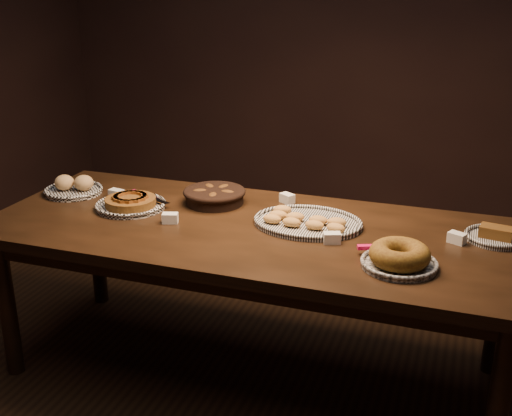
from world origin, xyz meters
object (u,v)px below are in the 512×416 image
(buffet_table, at_px, (253,242))
(apple_tart_plate, at_px, (131,203))
(bundt_cake_plate, at_px, (399,257))
(madeleine_platter, at_px, (306,222))

(buffet_table, height_order, apple_tart_plate, apple_tart_plate)
(buffet_table, height_order, bundt_cake_plate, bundt_cake_plate)
(buffet_table, bearing_deg, apple_tart_plate, 176.71)
(buffet_table, distance_m, apple_tart_plate, 0.64)
(madeleine_platter, bearing_deg, apple_tart_plate, 171.62)
(buffet_table, xyz_separation_m, bundt_cake_plate, (0.67, -0.21, 0.11))
(apple_tart_plate, relative_size, bundt_cake_plate, 1.06)
(buffet_table, height_order, madeleine_platter, madeleine_platter)
(buffet_table, relative_size, apple_tart_plate, 6.91)
(madeleine_platter, distance_m, bundt_cake_plate, 0.54)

